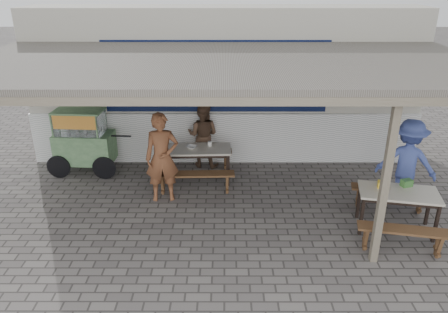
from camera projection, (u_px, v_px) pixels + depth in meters
name	position (u px, v px, depth m)	size (l,w,h in m)	color
ground	(225.00, 229.00, 7.75)	(60.00, 60.00, 0.00)	#635D59
back_wall	(225.00, 85.00, 10.36)	(9.00, 1.28, 3.50)	#BAB6A7
warung_roof	(226.00, 66.00, 7.50)	(9.00, 4.21, 2.81)	#615B53
table_left	(195.00, 152.00, 9.29)	(1.54, 0.73, 0.75)	beige
bench_left_street	(195.00, 178.00, 8.86)	(1.62, 0.33, 0.45)	brown
bench_left_wall	(196.00, 155.00, 9.97)	(1.62, 0.33, 0.45)	brown
table_right	(399.00, 196.00, 7.48)	(1.42, 0.93, 0.75)	beige
bench_right_street	(403.00, 235.00, 6.97)	(1.44, 0.55, 0.45)	brown
bench_right_wall	(390.00, 194.00, 8.25)	(1.44, 0.55, 0.45)	brown
vendor_cart	(83.00, 139.00, 9.64)	(1.86, 0.78, 1.46)	#73A06B
patron_street_side	(162.00, 158.00, 8.43)	(0.65, 0.43, 1.78)	brown
patron_wall_side	(203.00, 135.00, 9.98)	(0.73, 0.57, 1.51)	brown
patron_right_table	(407.00, 162.00, 8.32)	(1.11, 0.64, 1.71)	#4455A4
tissue_box	(381.00, 185.00, 7.56)	(0.12, 0.12, 0.12)	yellow
donation_box	(407.00, 183.00, 7.61)	(0.19, 0.12, 0.12)	#3B7333
condiment_jar	(210.00, 144.00, 9.36)	(0.09, 0.09, 0.10)	silver
condiment_bowl	(192.00, 147.00, 9.25)	(0.21, 0.21, 0.05)	white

